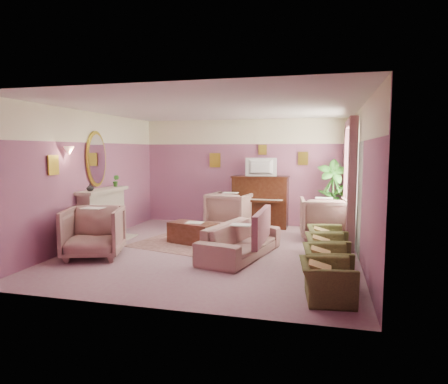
% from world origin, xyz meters
% --- Properties ---
extents(floor, '(5.50, 6.00, 0.01)m').
position_xyz_m(floor, '(0.00, 0.00, 0.00)').
color(floor, gray).
rests_on(floor, ground).
extents(ceiling, '(5.50, 6.00, 0.01)m').
position_xyz_m(ceiling, '(0.00, 0.00, 2.80)').
color(ceiling, silver).
rests_on(ceiling, wall_back).
extents(wall_back, '(5.50, 0.02, 2.80)m').
position_xyz_m(wall_back, '(0.00, 3.00, 1.40)').
color(wall_back, '#774971').
rests_on(wall_back, floor).
extents(wall_front, '(5.50, 0.02, 2.80)m').
position_xyz_m(wall_front, '(0.00, -3.00, 1.40)').
color(wall_front, '#774971').
rests_on(wall_front, floor).
extents(wall_left, '(0.02, 6.00, 2.80)m').
position_xyz_m(wall_left, '(-2.75, 0.00, 1.40)').
color(wall_left, '#774971').
rests_on(wall_left, floor).
extents(wall_right, '(0.02, 6.00, 2.80)m').
position_xyz_m(wall_right, '(2.75, 0.00, 1.40)').
color(wall_right, '#774971').
rests_on(wall_right, floor).
extents(picture_rail_band, '(5.50, 0.01, 0.65)m').
position_xyz_m(picture_rail_band, '(0.00, 2.99, 2.47)').
color(picture_rail_band, '#F7F3C7').
rests_on(picture_rail_band, wall_back).
extents(stripe_panel, '(0.01, 3.00, 2.15)m').
position_xyz_m(stripe_panel, '(2.73, 1.30, 1.07)').
color(stripe_panel, '#ADB9A5').
rests_on(stripe_panel, wall_right).
extents(fireplace_surround, '(0.30, 1.40, 1.10)m').
position_xyz_m(fireplace_surround, '(-2.59, 0.20, 0.55)').
color(fireplace_surround, '#BAB097').
rests_on(fireplace_surround, floor).
extents(fireplace_inset, '(0.18, 0.72, 0.68)m').
position_xyz_m(fireplace_inset, '(-2.49, 0.20, 0.40)').
color(fireplace_inset, black).
rests_on(fireplace_inset, floor).
extents(fire_ember, '(0.06, 0.54, 0.10)m').
position_xyz_m(fire_ember, '(-2.45, 0.20, 0.22)').
color(fire_ember, '#FF4124').
rests_on(fire_ember, floor).
extents(mantel_shelf, '(0.40, 1.55, 0.07)m').
position_xyz_m(mantel_shelf, '(-2.56, 0.20, 1.12)').
color(mantel_shelf, '#BAB097').
rests_on(mantel_shelf, fireplace_surround).
extents(hearth, '(0.55, 1.50, 0.02)m').
position_xyz_m(hearth, '(-2.39, 0.20, 0.01)').
color(hearth, '#BAB097').
rests_on(hearth, floor).
extents(mirror_frame, '(0.04, 0.72, 1.20)m').
position_xyz_m(mirror_frame, '(-2.70, 0.20, 1.80)').
color(mirror_frame, gold).
rests_on(mirror_frame, wall_left).
extents(mirror_glass, '(0.01, 0.60, 1.06)m').
position_xyz_m(mirror_glass, '(-2.67, 0.20, 1.80)').
color(mirror_glass, silver).
rests_on(mirror_glass, wall_left).
extents(sconce_shade, '(0.20, 0.20, 0.16)m').
position_xyz_m(sconce_shade, '(-2.62, -0.85, 1.98)').
color(sconce_shade, tan).
rests_on(sconce_shade, wall_left).
extents(piano, '(1.40, 0.60, 1.30)m').
position_xyz_m(piano, '(0.50, 2.68, 0.65)').
color(piano, '#34170D').
rests_on(piano, floor).
extents(piano_keyshelf, '(1.30, 0.12, 0.06)m').
position_xyz_m(piano_keyshelf, '(0.50, 2.33, 0.72)').
color(piano_keyshelf, '#34170D').
rests_on(piano_keyshelf, piano).
extents(piano_keys, '(1.20, 0.08, 0.02)m').
position_xyz_m(piano_keys, '(0.50, 2.33, 0.76)').
color(piano_keys, beige).
rests_on(piano_keys, piano).
extents(piano_top, '(1.45, 0.65, 0.04)m').
position_xyz_m(piano_top, '(0.50, 2.68, 1.31)').
color(piano_top, '#34170D').
rests_on(piano_top, piano).
extents(television, '(0.80, 0.12, 0.48)m').
position_xyz_m(television, '(0.50, 2.63, 1.60)').
color(television, black).
rests_on(television, piano).
extents(print_back_left, '(0.30, 0.03, 0.38)m').
position_xyz_m(print_back_left, '(-0.80, 2.96, 1.72)').
color(print_back_left, gold).
rests_on(print_back_left, wall_back).
extents(print_back_right, '(0.26, 0.03, 0.34)m').
position_xyz_m(print_back_right, '(1.55, 2.96, 1.78)').
color(print_back_right, gold).
rests_on(print_back_right, wall_back).
extents(print_back_mid, '(0.22, 0.03, 0.26)m').
position_xyz_m(print_back_mid, '(0.50, 2.96, 2.00)').
color(print_back_mid, gold).
rests_on(print_back_mid, wall_back).
extents(print_left_wall, '(0.03, 0.28, 0.36)m').
position_xyz_m(print_left_wall, '(-2.71, -1.20, 1.72)').
color(print_left_wall, gold).
rests_on(print_left_wall, wall_left).
extents(window_blind, '(0.03, 1.40, 1.80)m').
position_xyz_m(window_blind, '(2.70, 1.55, 1.70)').
color(window_blind, beige).
rests_on(window_blind, wall_right).
extents(curtain_left, '(0.16, 0.34, 2.60)m').
position_xyz_m(curtain_left, '(2.62, 0.63, 1.30)').
color(curtain_left, '#864D58').
rests_on(curtain_left, floor).
extents(curtain_right, '(0.16, 0.34, 2.60)m').
position_xyz_m(curtain_right, '(2.62, 2.47, 1.30)').
color(curtain_right, '#864D58').
rests_on(curtain_right, floor).
extents(pelmet, '(0.16, 2.20, 0.16)m').
position_xyz_m(pelmet, '(2.62, 1.55, 2.56)').
color(pelmet, '#864D58').
rests_on(pelmet, wall_right).
extents(mantel_plant, '(0.16, 0.16, 0.28)m').
position_xyz_m(mantel_plant, '(-2.55, 0.75, 1.29)').
color(mantel_plant, '#317B24').
rests_on(mantel_plant, mantel_shelf).
extents(mantel_vase, '(0.16, 0.16, 0.16)m').
position_xyz_m(mantel_vase, '(-2.55, -0.30, 1.23)').
color(mantel_vase, '#F7F3C7').
rests_on(mantel_vase, mantel_shelf).
extents(area_rug, '(2.87, 2.36, 0.01)m').
position_xyz_m(area_rug, '(-0.50, 0.42, 0.01)').
color(area_rug, '#8A5F59').
rests_on(area_rug, floor).
extents(coffee_table, '(1.10, 0.77, 0.45)m').
position_xyz_m(coffee_table, '(-0.62, 0.47, 0.23)').
color(coffee_table, '#4F271B').
rests_on(coffee_table, floor).
extents(table_paper, '(0.35, 0.28, 0.01)m').
position_xyz_m(table_paper, '(-0.57, 0.47, 0.46)').
color(table_paper, silver).
rests_on(table_paper, coffee_table).
extents(sofa, '(0.70, 2.10, 0.85)m').
position_xyz_m(sofa, '(0.60, -0.31, 0.43)').
color(sofa, '#A07A6F').
rests_on(sofa, floor).
extents(sofa_throw, '(0.11, 1.59, 0.58)m').
position_xyz_m(sofa_throw, '(1.00, -0.31, 0.60)').
color(sofa_throw, '#864D58').
rests_on(sofa_throw, sofa).
extents(floral_armchair_left, '(1.00, 1.00, 1.04)m').
position_xyz_m(floral_armchair_left, '(-0.18, 2.17, 0.52)').
color(floral_armchair_left, '#A07A6F').
rests_on(floral_armchair_left, floor).
extents(floral_armchair_right, '(1.00, 1.00, 1.04)m').
position_xyz_m(floral_armchair_right, '(2.10, 1.60, 0.52)').
color(floral_armchair_right, '#A07A6F').
rests_on(floral_armchair_right, floor).
extents(floral_armchair_front, '(1.00, 1.00, 1.04)m').
position_xyz_m(floral_armchair_front, '(-2.04, -1.03, 0.52)').
color(floral_armchair_front, '#A07A6F').
rests_on(floral_armchair_front, floor).
extents(olive_chair_a, '(0.56, 0.80, 0.69)m').
position_xyz_m(olive_chair_a, '(2.16, -2.17, 0.35)').
color(olive_chair_a, brown).
rests_on(olive_chair_a, floor).
extents(olive_chair_b, '(0.56, 0.80, 0.69)m').
position_xyz_m(olive_chair_b, '(2.16, -1.35, 0.35)').
color(olive_chair_b, brown).
rests_on(olive_chair_b, floor).
extents(olive_chair_c, '(0.56, 0.80, 0.69)m').
position_xyz_m(olive_chair_c, '(2.16, -0.53, 0.35)').
color(olive_chair_c, brown).
rests_on(olive_chair_c, floor).
extents(olive_chair_d, '(0.56, 0.80, 0.69)m').
position_xyz_m(olive_chair_d, '(2.16, 0.29, 0.35)').
color(olive_chair_d, brown).
rests_on(olive_chair_d, floor).
extents(side_table, '(0.52, 0.52, 0.70)m').
position_xyz_m(side_table, '(2.39, 2.64, 0.35)').
color(side_table, silver).
rests_on(side_table, floor).
extents(side_plant_big, '(0.30, 0.30, 0.34)m').
position_xyz_m(side_plant_big, '(2.39, 2.64, 0.87)').
color(side_plant_big, '#317B24').
rests_on(side_plant_big, side_table).
extents(side_plant_small, '(0.16, 0.16, 0.28)m').
position_xyz_m(side_plant_small, '(2.51, 2.54, 0.84)').
color(side_plant_small, '#317B24').
rests_on(side_plant_small, side_table).
extents(palm_pot, '(0.34, 0.34, 0.34)m').
position_xyz_m(palm_pot, '(2.30, 2.45, 0.17)').
color(palm_pot, '#984F44').
rests_on(palm_pot, floor).
extents(palm_plant, '(0.76, 0.76, 1.44)m').
position_xyz_m(palm_plant, '(2.30, 2.45, 1.06)').
color(palm_plant, '#317B24').
rests_on(palm_plant, palm_pot).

